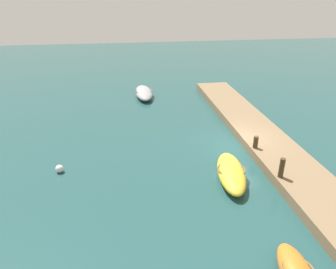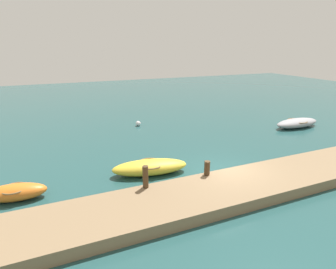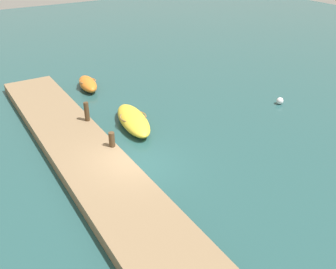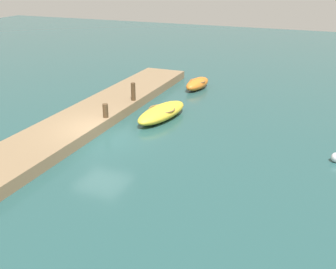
% 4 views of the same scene
% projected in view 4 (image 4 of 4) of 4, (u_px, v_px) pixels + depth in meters
% --- Properties ---
extents(ground_plane, '(84.00, 84.00, 0.00)m').
position_uv_depth(ground_plane, '(100.00, 138.00, 19.80)').
color(ground_plane, '#234C4C').
extents(dock_platform, '(24.80, 2.98, 0.54)m').
position_uv_depth(dock_platform, '(70.00, 128.00, 20.31)').
color(dock_platform, '#846B4C').
rests_on(dock_platform, ground_plane).
extents(dinghy_orange, '(2.79, 1.38, 0.75)m').
position_uv_depth(dinghy_orange, '(197.00, 84.00, 27.62)').
color(dinghy_orange, orange).
rests_on(dinghy_orange, ground_plane).
extents(rowboat_yellow, '(4.20, 2.07, 0.78)m').
position_uv_depth(rowboat_yellow, '(162.00, 112.00, 22.11)').
color(rowboat_yellow, gold).
rests_on(rowboat_yellow, ground_plane).
extents(mooring_post_west, '(0.26, 0.26, 1.03)m').
position_uv_depth(mooring_post_west, '(133.00, 92.00, 23.46)').
color(mooring_post_west, '#47331E').
rests_on(mooring_post_west, dock_platform).
extents(mooring_post_mid_west, '(0.28, 0.28, 0.72)m').
position_uv_depth(mooring_post_mid_west, '(105.00, 111.00, 20.82)').
color(mooring_post_mid_west, '#47331E').
rests_on(mooring_post_mid_west, dock_platform).
extents(marker_buoy, '(0.43, 0.43, 0.43)m').
position_uv_depth(marker_buoy, '(336.00, 157.00, 17.29)').
color(marker_buoy, silver).
rests_on(marker_buoy, ground_plane).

